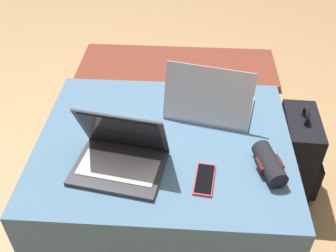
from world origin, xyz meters
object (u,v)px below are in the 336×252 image
Objects in this scene: laptop_near at (120,155)px; cell_phone at (204,179)px; wrist_brace at (269,164)px; laptop_far at (209,103)px; backpack at (296,157)px.

cell_phone is (0.31, -0.06, -0.04)m from laptop_near.
wrist_brace reaches higher than cell_phone.
laptop_far is at bearing 55.22° from laptop_near.
cell_phone is (-0.02, -0.39, -0.05)m from laptop_far.
wrist_brace is (0.23, 0.06, 0.03)m from cell_phone.
backpack is (0.43, 0.03, -0.32)m from laptop_far.
wrist_brace is at bearing 22.17° from cell_phone.
laptop_far is at bearing 94.05° from cell_phone.
wrist_brace is at bearing 10.34° from laptop_near.
backpack is at bearing -164.37° from laptop_far.
laptop_far is 2.10× the size of wrist_brace.
laptop_far is 2.53× the size of cell_phone.
laptop_far is 0.54m from backpack.
cell_phone is 0.32× the size of backpack.
backpack is at bearing 34.99° from laptop_near.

